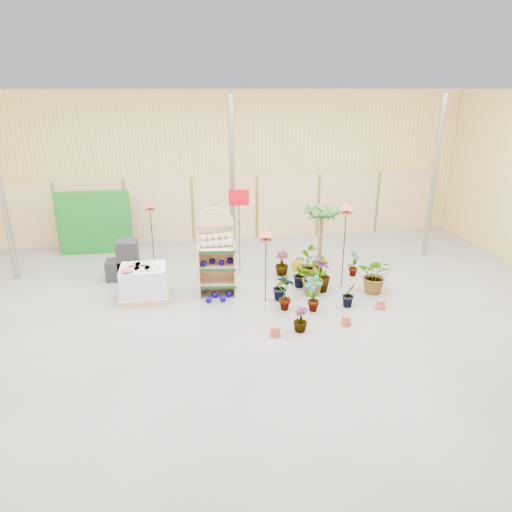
{
  "coord_description": "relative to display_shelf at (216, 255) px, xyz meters",
  "views": [
    {
      "loc": [
        -1.16,
        -7.93,
        4.53
      ],
      "look_at": [
        0.3,
        1.5,
        1.0
      ],
      "focal_mm": 32.0,
      "sensor_mm": 36.0,
      "label": 1
    }
  ],
  "objects": [
    {
      "name": "potted_plant_5",
      "position": [
        1.94,
        -0.01,
        -0.6
      ],
      "size": [
        0.45,
        0.42,
        0.66
      ],
      "primitive_type": "imported",
      "rotation": [
        0.0,
        0.0,
        2.72
      ],
      "color": "#2A5B1F",
      "rests_on": "ground"
    },
    {
      "name": "potted_plant_8",
      "position": [
        1.95,
        -1.28,
        -0.52
      ],
      "size": [
        0.5,
        0.52,
        0.82
      ],
      "primitive_type": "imported",
      "rotation": [
        0.0,
        0.0,
        5.41
      ],
      "color": "#2A5B1F",
      "rests_on": "ground"
    },
    {
      "name": "potted_plant_11",
      "position": [
        1.71,
        0.79,
        -0.61
      ],
      "size": [
        0.43,
        0.43,
        0.62
      ],
      "primitive_type": "imported",
      "rotation": [
        0.0,
        0.0,
        5.99
      ],
      "color": "#2A5B1F",
      "rests_on": "ground"
    },
    {
      "name": "potted_plant_1",
      "position": [
        1.38,
        -0.66,
        -0.6
      ],
      "size": [
        0.37,
        0.3,
        0.64
      ],
      "primitive_type": "imported",
      "rotation": [
        0.0,
        0.0,
        6.24
      ],
      "color": "#2A5B1F",
      "rests_on": "ground"
    },
    {
      "name": "potted_plant_0",
      "position": [
        1.39,
        -1.14,
        -0.51
      ],
      "size": [
        0.52,
        0.52,
        0.83
      ],
      "primitive_type": "imported",
      "rotation": [
        0.0,
        0.0,
        2.38
      ],
      "color": "#2A5B1F",
      "rests_on": "ground"
    },
    {
      "name": "potted_plant_10",
      "position": [
        3.65,
        -0.6,
        -0.49
      ],
      "size": [
        1.04,
        1.01,
        0.88
      ],
      "primitive_type": "imported",
      "rotation": [
        0.0,
        0.0,
        5.69
      ],
      "color": "#2A5B1F",
      "rests_on": "ground"
    },
    {
      "name": "potted_plant_3",
      "position": [
        2.41,
        -0.3,
        -0.5
      ],
      "size": [
        0.67,
        0.67,
        0.85
      ],
      "primitive_type": "imported",
      "rotation": [
        0.0,
        0.0,
        0.95
      ],
      "color": "#2A5B1F",
      "rests_on": "ground"
    },
    {
      "name": "palm",
      "position": [
        2.71,
        0.82,
        0.66
      ],
      "size": [
        0.7,
        0.7,
        1.85
      ],
      "color": "brown",
      "rests_on": "ground"
    },
    {
      "name": "potted_plant_4",
      "position": [
        3.49,
        0.44,
        -0.56
      ],
      "size": [
        0.44,
        0.46,
        0.73
      ],
      "primitive_type": "imported",
      "rotation": [
        0.0,
        0.0,
        0.9
      ],
      "color": "#2A5B1F",
      "rests_on": "ground"
    },
    {
      "name": "potted_plant_9",
      "position": [
        2.8,
        -1.2,
        -0.63
      ],
      "size": [
        0.41,
        0.38,
        0.59
      ],
      "primitive_type": "imported",
      "rotation": [
        0.0,
        0.0,
        0.44
      ],
      "color": "#2A5B1F",
      "rests_on": "ground"
    },
    {
      "name": "potted_plant_7",
      "position": [
        1.47,
        -2.1,
        -0.67
      ],
      "size": [
        0.38,
        0.38,
        0.51
      ],
      "primitive_type": "imported",
      "rotation": [
        0.0,
        0.0,
        5.19
      ],
      "color": "#2A5B1F",
      "rests_on": "ground"
    },
    {
      "name": "charcoal_planters",
      "position": [
        -2.23,
        1.15,
        -0.51
      ],
      "size": [
        0.8,
        0.5,
        1.0
      ],
      "color": "black",
      "rests_on": "ground"
    },
    {
      "name": "offer_sign",
      "position": [
        0.66,
        1.07,
        0.64
      ],
      "size": [
        0.5,
        0.08,
        2.2
      ],
      "color": "gray",
      "rests_on": "ground"
    },
    {
      "name": "gazing_balls_shelf",
      "position": [
        -0.0,
        -0.11,
        -0.13
      ],
      "size": [
        0.74,
        0.25,
        0.14
      ],
      "color": "#09005F",
      "rests_on": "display_shelf"
    },
    {
      "name": "potted_plant_6",
      "position": [
        2.22,
        0.42,
        -0.52
      ],
      "size": [
        0.71,
        0.79,
        0.81
      ],
      "primitive_type": "imported",
      "rotation": [
        0.0,
        0.0,
        1.68
      ],
      "color": "#2A5B1F",
      "rests_on": "ground"
    },
    {
      "name": "potted_plant_2",
      "position": [
        2.17,
        -0.42,
        -0.51
      ],
      "size": [
        0.77,
        0.85,
        0.84
      ],
      "primitive_type": "imported",
      "rotation": [
        0.0,
        0.0,
        1.41
      ],
      "color": "#2A5B1F",
      "rests_on": "ground"
    },
    {
      "name": "teddy_bears",
      "position": [
        0.03,
        -0.1,
        0.36
      ],
      "size": [
        0.75,
        0.21,
        0.33
      ],
      "color": "beige",
      "rests_on": "display_shelf"
    },
    {
      "name": "bird_table_front",
      "position": [
        1.03,
        -0.68,
        0.65
      ],
      "size": [
        0.34,
        0.34,
        1.7
      ],
      "color": "black",
      "rests_on": "ground"
    },
    {
      "name": "bird_table_right",
      "position": [
        2.99,
        -0.14,
        1.0
      ],
      "size": [
        0.34,
        0.34,
        2.08
      ],
      "color": "black",
      "rests_on": "ground"
    },
    {
      "name": "bird_table_back",
      "position": [
        -1.61,
        2.5,
        0.6
      ],
      "size": [
        0.34,
        0.34,
        1.65
      ],
      "color": "black",
      "rests_on": "ground"
    },
    {
      "name": "room",
      "position": [
        0.56,
        -1.0,
        1.29
      ],
      "size": [
        15.2,
        12.1,
        4.7
      ],
      "color": "slate",
      "rests_on": "ground"
    },
    {
      "name": "display_shelf",
      "position": [
        0.0,
        0.0,
        0.0
      ],
      "size": [
        0.9,
        0.62,
        2.03
      ],
      "rotation": [
        0.0,
        0.0,
        -0.11
      ],
      "color": "tan",
      "rests_on": "ground"
    },
    {
      "name": "gazing_balls_floor",
      "position": [
        0.0,
        -0.44,
        -0.85
      ],
      "size": [
        0.63,
        0.39,
        0.15
      ],
      "color": "#09005F",
      "rests_on": "ground"
    },
    {
      "name": "trellis_stock",
      "position": [
        -3.24,
        3.29,
        -0.03
      ],
      "size": [
        2.0,
        0.3,
        1.8
      ],
      "primitive_type": "cube",
      "color": "#12601C",
      "rests_on": "ground"
    },
    {
      "name": "pallet_stack",
      "position": [
        -1.66,
        -0.11,
        -0.54
      ],
      "size": [
        1.09,
        0.91,
        0.81
      ],
      "rotation": [
        0.0,
        0.0,
        0.01
      ],
      "color": "tan",
      "rests_on": "ground"
    }
  ]
}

